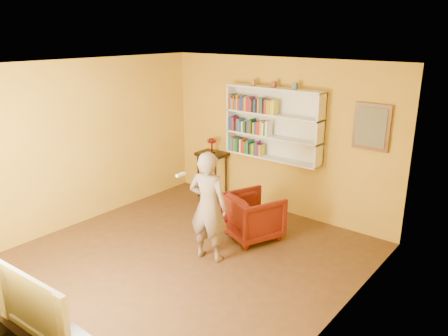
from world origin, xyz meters
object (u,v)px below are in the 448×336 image
at_px(console_table, 212,160).
at_px(television, 42,301).
at_px(armchair, 253,216).
at_px(ruby_lustre, 212,142).
at_px(person, 208,207).
at_px(bookshelf, 275,124).

xyz_separation_m(console_table, television, (1.82, -4.50, 0.07)).
bearing_deg(television, armchair, 89.80).
distance_m(console_table, ruby_lustre, 0.36).
distance_m(person, television, 2.63).
relative_size(ruby_lustre, television, 0.27).
bearing_deg(person, television, 83.17).
distance_m(console_table, television, 4.85).
bearing_deg(ruby_lustre, bookshelf, 7.09).
bearing_deg(bookshelf, armchair, -72.30).
bearing_deg(armchair, person, 105.90).
height_order(ruby_lustre, person, person).
height_order(bookshelf, console_table, bookshelf).
relative_size(console_table, person, 0.56).
relative_size(ruby_lustre, armchair, 0.36).
relative_size(bookshelf, person, 1.14).
xyz_separation_m(bookshelf, television, (0.53, -4.66, -0.79)).
xyz_separation_m(bookshelf, armchair, (0.35, -1.11, -1.24)).
bearing_deg(person, bookshelf, -96.08).
relative_size(ruby_lustre, person, 0.18).
xyz_separation_m(console_table, armchair, (1.64, -0.95, -0.38)).
relative_size(bookshelf, television, 1.70).
bearing_deg(console_table, bookshelf, 7.09).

